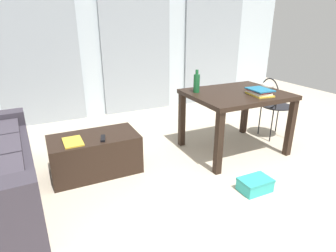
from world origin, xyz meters
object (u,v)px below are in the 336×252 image
(bottle_near, at_px, (197,83))
(shoebox, at_px, (255,185))
(tv_remote_primary, at_px, (103,138))
(craft_table, at_px, (236,101))
(bowl, at_px, (268,86))
(book_stack, at_px, (259,92))
(magazine, at_px, (73,142))
(coffee_table, at_px, (95,154))
(wire_chair, at_px, (273,101))

(bottle_near, height_order, shoebox, bottle_near)
(tv_remote_primary, xyz_separation_m, shoebox, (1.22, -0.90, -0.36))
(craft_table, relative_size, bowl, 7.33)
(book_stack, height_order, magazine, book_stack)
(bowl, xyz_separation_m, book_stack, (-0.28, -0.16, -0.01))
(coffee_table, relative_size, tv_remote_primary, 5.94)
(bowl, bearing_deg, craft_table, 174.00)
(bowl, bearing_deg, wire_chair, 27.77)
(wire_chair, bearing_deg, magazine, 179.68)
(coffee_table, xyz_separation_m, tv_remote_primary, (0.07, -0.12, 0.22))
(magazine, bearing_deg, coffee_table, 17.81)
(coffee_table, bearing_deg, shoebox, -38.51)
(wire_chair, height_order, magazine, wire_chair)
(bottle_near, distance_m, tv_remote_primary, 1.25)
(wire_chair, relative_size, book_stack, 2.70)
(bowl, height_order, book_stack, bowl)
(shoebox, bearing_deg, bottle_near, 93.02)
(book_stack, bearing_deg, coffee_table, 167.49)
(bottle_near, relative_size, shoebox, 0.86)
(coffee_table, bearing_deg, bowl, -6.48)
(bowl, distance_m, magazine, 2.34)
(book_stack, bearing_deg, magazine, 170.72)
(bottle_near, distance_m, shoebox, 1.31)
(wire_chair, bearing_deg, bowl, -152.23)
(wire_chair, height_order, tv_remote_primary, wire_chair)
(magazine, bearing_deg, tv_remote_primary, -11.26)
(wire_chair, relative_size, magazine, 3.08)
(coffee_table, distance_m, magazine, 0.31)
(bowl, relative_size, magazine, 0.56)
(coffee_table, bearing_deg, craft_table, -6.61)
(book_stack, bearing_deg, craft_table, 125.32)
(coffee_table, relative_size, craft_table, 0.81)
(wire_chair, xyz_separation_m, bowl, (-0.29, -0.15, 0.27))
(magazine, bearing_deg, wire_chair, -1.11)
(magazine, distance_m, shoebox, 1.82)
(wire_chair, bearing_deg, tv_remote_primary, -179.05)
(bottle_near, bearing_deg, shoebox, -86.98)
(bowl, height_order, shoebox, bowl)
(craft_table, height_order, magazine, craft_table)
(bowl, relative_size, shoebox, 0.50)
(bowl, distance_m, book_stack, 0.32)
(wire_chair, relative_size, tv_remote_primary, 5.46)
(coffee_table, bearing_deg, book_stack, -12.51)
(craft_table, distance_m, bottle_near, 0.52)
(magazine, bearing_deg, book_stack, -10.06)
(bowl, bearing_deg, book_stack, -149.45)
(wire_chair, height_order, bottle_near, bottle_near)
(craft_table, bearing_deg, coffee_table, 173.39)
(bowl, bearing_deg, magazine, 175.88)
(coffee_table, relative_size, magazine, 3.35)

